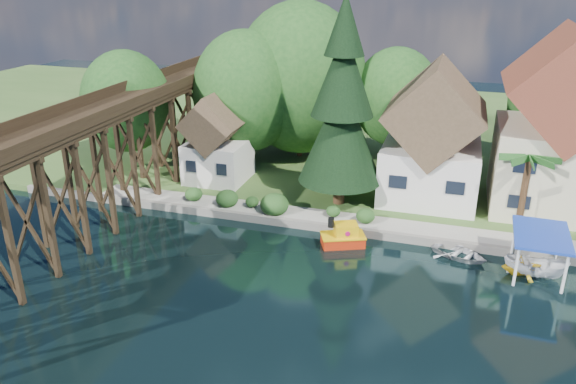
% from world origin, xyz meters
% --- Properties ---
extents(ground, '(140.00, 140.00, 0.00)m').
position_xyz_m(ground, '(0.00, 0.00, 0.00)').
color(ground, black).
rests_on(ground, ground).
extents(bank, '(140.00, 52.00, 0.50)m').
position_xyz_m(bank, '(0.00, 34.00, 0.25)').
color(bank, '#2F5221').
rests_on(bank, ground).
extents(seawall, '(60.00, 0.40, 0.62)m').
position_xyz_m(seawall, '(4.00, 8.00, 0.31)').
color(seawall, slate).
rests_on(seawall, ground).
extents(promenade, '(50.00, 2.60, 0.06)m').
position_xyz_m(promenade, '(6.00, 9.30, 0.53)').
color(promenade, gray).
rests_on(promenade, bank).
extents(trestle_bridge, '(4.12, 44.18, 9.30)m').
position_xyz_m(trestle_bridge, '(-16.00, 5.17, 5.35)').
color(trestle_bridge, black).
rests_on(trestle_bridge, ground).
extents(house_left, '(7.64, 8.64, 11.02)m').
position_xyz_m(house_left, '(7.00, 16.00, 5.14)').
color(house_left, silver).
rests_on(house_left, bank).
extents(house_center, '(8.65, 9.18, 13.89)m').
position_xyz_m(house_center, '(16.00, 16.50, 6.42)').
color(house_center, beige).
rests_on(house_center, bank).
extents(shed, '(5.09, 5.40, 7.85)m').
position_xyz_m(shed, '(-11.00, 14.50, 3.83)').
color(shed, silver).
rests_on(shed, bank).
extents(bg_trees, '(49.90, 13.30, 10.57)m').
position_xyz_m(bg_trees, '(1.00, 21.25, 7.29)').
color(bg_trees, '#382314').
rests_on(bg_trees, bank).
extents(shrubs, '(15.76, 2.47, 1.70)m').
position_xyz_m(shrubs, '(-4.60, 9.26, 1.23)').
color(shrubs, '#204418').
rests_on(shrubs, bank).
extents(conifer, '(6.54, 6.54, 16.09)m').
position_xyz_m(conifer, '(0.30, 12.45, 8.25)').
color(conifer, '#382314').
rests_on(conifer, bank).
extents(palm_tree, '(4.60, 4.60, 5.79)m').
position_xyz_m(palm_tree, '(13.83, 12.29, 5.56)').
color(palm_tree, '#382314').
rests_on(palm_tree, bank).
extents(tugboat, '(3.42, 2.70, 2.19)m').
position_xyz_m(tugboat, '(1.99, 6.28, 0.66)').
color(tugboat, '#B0250B').
rests_on(tugboat, ground).
extents(boat_white_a, '(4.47, 3.93, 0.77)m').
position_xyz_m(boat_white_a, '(9.82, 6.85, 0.38)').
color(boat_white_a, silver).
rests_on(boat_white_a, ground).
extents(boat_canopy, '(3.86, 4.83, 3.04)m').
position_xyz_m(boat_canopy, '(14.41, 5.61, 1.31)').
color(boat_canopy, silver).
rests_on(boat_canopy, ground).
extents(boat_yellow, '(3.26, 3.05, 1.39)m').
position_xyz_m(boat_yellow, '(13.63, 5.76, 0.69)').
color(boat_yellow, yellow).
rests_on(boat_yellow, ground).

